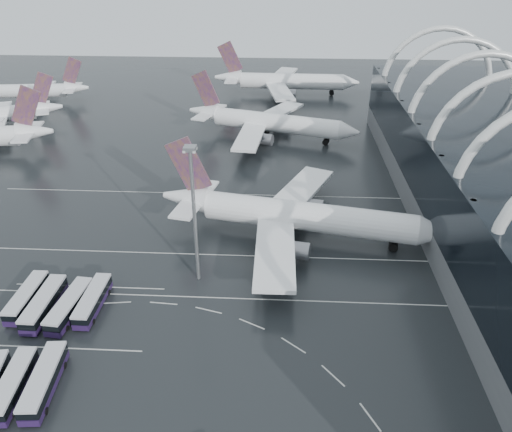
# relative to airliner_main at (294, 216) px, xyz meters

# --- Properties ---
(ground) EXTENTS (420.00, 420.00, 0.00)m
(ground) POSITION_rel_airliner_main_xyz_m (-13.98, -19.99, -5.23)
(ground) COLOR black
(ground) RESTS_ON ground
(lane_marking_near) EXTENTS (120.00, 0.25, 0.01)m
(lane_marking_near) POSITION_rel_airliner_main_xyz_m (-13.98, -21.99, -5.23)
(lane_marking_near) COLOR beige
(lane_marking_near) RESTS_ON ground
(lane_marking_mid) EXTENTS (120.00, 0.25, 0.01)m
(lane_marking_mid) POSITION_rel_airliner_main_xyz_m (-13.98, -7.99, -5.23)
(lane_marking_mid) COLOR beige
(lane_marking_mid) RESTS_ON ground
(lane_marking_far) EXTENTS (120.00, 0.25, 0.01)m
(lane_marking_far) POSITION_rel_airliner_main_xyz_m (-13.98, 20.01, -5.23)
(lane_marking_far) COLOR beige
(lane_marking_far) RESTS_ON ground
(bus_bay_line_south) EXTENTS (28.00, 0.25, 0.01)m
(bus_bay_line_south) POSITION_rel_airliner_main_xyz_m (-37.98, -35.99, -5.23)
(bus_bay_line_south) COLOR beige
(bus_bay_line_south) RESTS_ON ground
(bus_bay_line_north) EXTENTS (28.00, 0.25, 0.01)m
(bus_bay_line_north) POSITION_rel_airliner_main_xyz_m (-37.98, -19.99, -5.23)
(bus_bay_line_north) COLOR beige
(bus_bay_line_north) RESTS_ON ground
(airliner_main) EXTENTS (61.40, 53.04, 20.89)m
(airliner_main) POSITION_rel_airliner_main_xyz_m (0.00, 0.00, 0.00)
(airliner_main) COLOR white
(airliner_main) RESTS_ON ground
(airliner_gate_b) EXTENTS (56.73, 50.35, 20.09)m
(airliner_gate_b) POSITION_rel_airliner_main_xyz_m (-7.80, 62.62, -0.20)
(airliner_gate_b) COLOR white
(airliner_gate_b) RESTS_ON ground
(airliner_gate_c) EXTENTS (59.78, 55.29, 21.35)m
(airliner_gate_c) POSITION_rel_airliner_main_xyz_m (-2.92, 115.42, 0.11)
(airliner_gate_c) COLOR white
(airliner_gate_c) RESTS_ON ground
(jet_remote_mid) EXTENTS (40.15, 32.72, 18.06)m
(jet_remote_mid) POSITION_rel_airliner_main_xyz_m (-98.84, 67.46, -0.57)
(jet_remote_mid) COLOR white
(jet_remote_mid) RESTS_ON ground
(jet_remote_far) EXTENTS (40.42, 32.62, 17.58)m
(jet_remote_far) POSITION_rel_airliner_main_xyz_m (-99.61, 98.71, -0.69)
(jet_remote_far) COLOR white
(jet_remote_far) RESTS_ON ground
(bus_row_near_a) EXTENTS (3.04, 12.47, 3.07)m
(bus_row_near_a) POSITION_rel_airliner_main_xyz_m (-46.92, -25.86, -3.55)
(bus_row_near_a) COLOR #24133C
(bus_row_near_a) RESTS_ON ground
(bus_row_near_b) EXTENTS (3.26, 13.23, 3.25)m
(bus_row_near_b) POSITION_rel_airliner_main_xyz_m (-43.06, -27.53, -3.44)
(bus_row_near_b) COLOR #24133C
(bus_row_near_b) RESTS_ON ground
(bus_row_near_c) EXTENTS (4.06, 13.09, 3.17)m
(bus_row_near_c) POSITION_rel_airliner_main_xyz_m (-38.53, -27.78, -3.49)
(bus_row_near_c) COLOR #24133C
(bus_row_near_c) RESTS_ON ground
(bus_row_near_d) EXTENTS (3.12, 12.52, 3.07)m
(bus_row_near_d) POSITION_rel_airliner_main_xyz_m (-35.05, -26.09, -3.54)
(bus_row_near_d) COLOR #24133C
(bus_row_near_d) RESTS_ON ground
(bus_row_far_b) EXTENTS (3.79, 12.49, 3.03)m
(bus_row_far_b) POSITION_rel_airliner_main_xyz_m (-39.82, -45.15, -3.57)
(bus_row_far_b) COLOR #24133C
(bus_row_far_b) RESTS_ON ground
(bus_row_far_c) EXTENTS (4.05, 13.25, 3.21)m
(bus_row_far_c) POSITION_rel_airliner_main_xyz_m (-35.72, -44.33, -3.46)
(bus_row_far_c) COLOR #24133C
(bus_row_far_c) RESTS_ON ground
(floodlight_mast) EXTENTS (2.05, 2.05, 26.73)m
(floodlight_mast) POSITION_rel_airliner_main_xyz_m (-18.14, -16.28, 11.59)
(floodlight_mast) COLOR gray
(floodlight_mast) RESTS_ON ground
(gse_cart_belly_b) EXTENTS (2.51, 1.48, 1.37)m
(gse_cart_belly_b) POSITION_rel_airliner_main_xyz_m (8.78, 7.73, -4.55)
(gse_cart_belly_b) COLOR slate
(gse_cart_belly_b) RESTS_ON ground
(gse_cart_belly_d) EXTENTS (2.19, 1.29, 1.19)m
(gse_cart_belly_d) POSITION_rel_airliner_main_xyz_m (12.47, 5.00, -4.63)
(gse_cart_belly_d) COLOR slate
(gse_cart_belly_d) RESTS_ON ground
(gse_cart_belly_e) EXTENTS (2.41, 1.43, 1.32)m
(gse_cart_belly_e) POSITION_rel_airliner_main_xyz_m (1.48, 12.28, -4.57)
(gse_cart_belly_e) COLOR orange
(gse_cart_belly_e) RESTS_ON ground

